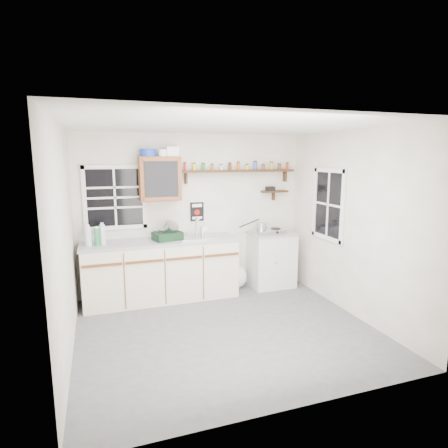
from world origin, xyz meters
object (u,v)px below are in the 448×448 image
at_px(main_cabinet, 162,270).
at_px(spice_shelf, 239,170).
at_px(hotplate, 268,231).
at_px(upper_cabinet, 160,179).
at_px(dish_rack, 168,233).
at_px(right_cabinet, 271,259).

bearing_deg(main_cabinet, spice_shelf, 9.22).
bearing_deg(hotplate, main_cabinet, 173.54).
xyz_separation_m(upper_cabinet, dish_rack, (0.08, -0.15, -0.81)).
bearing_deg(main_cabinet, right_cabinet, 0.79).
bearing_deg(upper_cabinet, main_cabinet, -103.68).
bearing_deg(main_cabinet, dish_rack, -1.40).
bearing_deg(spice_shelf, dish_rack, -169.79).
xyz_separation_m(right_cabinet, hotplate, (-0.07, -0.02, 0.49)).
height_order(spice_shelf, hotplate, spice_shelf).
xyz_separation_m(main_cabinet, right_cabinet, (1.83, 0.03, -0.01)).
bearing_deg(spice_shelf, upper_cabinet, -176.90).
height_order(dish_rack, hotplate, dish_rack).
bearing_deg(hotplate, right_cabinet, 9.21).
distance_m(main_cabinet, hotplate, 1.83).
bearing_deg(right_cabinet, hotplate, -164.16).
xyz_separation_m(main_cabinet, upper_cabinet, (0.03, 0.14, 1.36)).
bearing_deg(right_cabinet, dish_rack, -179.06).
height_order(main_cabinet, right_cabinet, main_cabinet).
bearing_deg(dish_rack, upper_cabinet, 103.64).
relative_size(dish_rack, hotplate, 0.83).
xyz_separation_m(right_cabinet, spice_shelf, (-0.52, 0.19, 1.47)).
bearing_deg(right_cabinet, upper_cabinet, 176.24).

